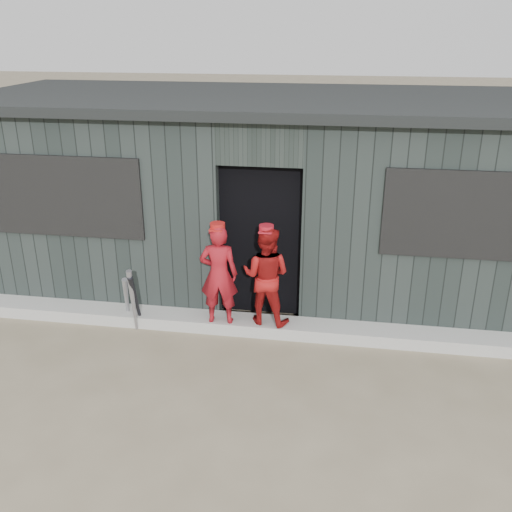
% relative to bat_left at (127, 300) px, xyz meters
% --- Properties ---
extents(ground, '(80.00, 80.00, 0.00)m').
position_rel_bat_left_xyz_m(ground, '(1.61, -1.74, -0.34)').
color(ground, '#72654E').
rests_on(ground, ground).
extents(curb, '(8.00, 0.36, 0.15)m').
position_rel_bat_left_xyz_m(curb, '(1.61, 0.08, -0.26)').
color(curb, '#A1A19C').
rests_on(curb, ground).
extents(bat_left, '(0.17, 0.31, 0.68)m').
position_rel_bat_left_xyz_m(bat_left, '(0.00, 0.00, 0.00)').
color(bat_left, gray).
rests_on(bat_left, ground).
extents(bat_mid, '(0.10, 0.21, 0.84)m').
position_rel_bat_left_xyz_m(bat_mid, '(0.15, -0.17, 0.08)').
color(bat_mid, gray).
rests_on(bat_mid, ground).
extents(bat_right, '(0.09, 0.34, 0.77)m').
position_rel_bat_left_xyz_m(bat_right, '(0.16, -0.11, 0.05)').
color(bat_right, black).
rests_on(bat_right, ground).
extents(player_red_left, '(0.47, 0.33, 1.23)m').
position_rel_bat_left_xyz_m(player_red_left, '(1.17, -0.01, 0.43)').
color(player_red_left, maroon).
rests_on(player_red_left, curb).
extents(player_red_right, '(0.65, 0.54, 1.20)m').
position_rel_bat_left_xyz_m(player_red_right, '(1.72, 0.08, 0.41)').
color(player_red_right, maroon).
rests_on(player_red_right, curb).
extents(player_grey_back, '(0.63, 0.49, 1.15)m').
position_rel_bat_left_xyz_m(player_grey_back, '(1.72, 0.74, 0.24)').
color(player_grey_back, '#B3B3B3').
rests_on(player_grey_back, ground).
extents(dugout, '(8.30, 3.30, 2.62)m').
position_rel_bat_left_xyz_m(dugout, '(1.61, 1.76, 0.95)').
color(dugout, black).
rests_on(dugout, ground).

